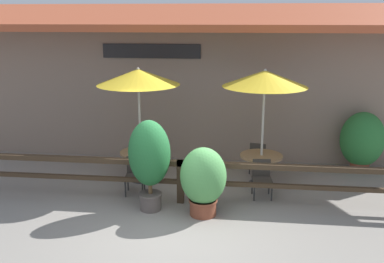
% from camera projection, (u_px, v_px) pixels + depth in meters
% --- Properties ---
extents(ground_plane, '(60.00, 60.00, 0.00)m').
position_uv_depth(ground_plane, '(173.00, 225.00, 8.28)').
color(ground_plane, gray).
extents(building_facade, '(14.28, 1.49, 4.23)m').
position_uv_depth(building_facade, '(196.00, 82.00, 11.65)').
color(building_facade, gray).
rests_on(building_facade, ground).
extents(patio_railing, '(10.40, 0.14, 0.95)m').
position_uv_depth(patio_railing, '(180.00, 172.00, 9.10)').
color(patio_railing, '#3D2D1E').
rests_on(patio_railing, ground).
extents(patio_umbrella_near, '(1.94, 1.94, 2.77)m').
position_uv_depth(patio_umbrella_near, '(138.00, 77.00, 9.89)').
color(patio_umbrella_near, '#B7B2A8').
rests_on(patio_umbrella_near, ground).
extents(dining_table_near, '(1.00, 1.00, 0.73)m').
position_uv_depth(dining_table_near, '(141.00, 157.00, 10.40)').
color(dining_table_near, olive).
rests_on(dining_table_near, ground).
extents(chair_near_streetside, '(0.46, 0.46, 0.83)m').
position_uv_depth(chair_near_streetside, '(135.00, 174.00, 9.67)').
color(chair_near_streetside, '#332D28').
rests_on(chair_near_streetside, ground).
extents(chair_near_wallside, '(0.48, 0.48, 0.83)m').
position_uv_depth(chair_near_wallside, '(147.00, 152.00, 11.20)').
color(chair_near_wallside, '#332D28').
rests_on(chair_near_wallside, ground).
extents(patio_umbrella_middle, '(1.94, 1.94, 2.77)m').
position_uv_depth(patio_umbrella_middle, '(265.00, 79.00, 9.63)').
color(patio_umbrella_middle, '#B7B2A8').
rests_on(patio_umbrella_middle, ground).
extents(dining_table_middle, '(1.00, 1.00, 0.73)m').
position_uv_depth(dining_table_middle, '(261.00, 161.00, 10.14)').
color(dining_table_middle, olive).
rests_on(dining_table_middle, ground).
extents(chair_middle_streetside, '(0.46, 0.46, 0.83)m').
position_uv_depth(chair_middle_streetside, '(262.00, 177.00, 9.48)').
color(chair_middle_streetside, '#332D28').
rests_on(chair_middle_streetside, ground).
extents(chair_middle_wallside, '(0.49, 0.49, 0.83)m').
position_uv_depth(chair_middle_wallside, '(258.00, 156.00, 10.88)').
color(chair_middle_wallside, '#332D28').
rests_on(chair_middle_wallside, ground).
extents(potted_plant_entrance_palm, '(0.86, 0.77, 1.92)m').
position_uv_depth(potted_plant_entrance_palm, '(149.00, 157.00, 8.65)').
color(potted_plant_entrance_palm, '#564C47').
rests_on(potted_plant_entrance_palm, ground).
extents(potted_plant_small_flowering, '(0.93, 0.83, 1.42)m').
position_uv_depth(potted_plant_small_flowering, '(203.00, 179.00, 8.52)').
color(potted_plant_small_flowering, brown).
rests_on(potted_plant_small_flowering, ground).
extents(potted_plant_broad_leaf, '(1.11, 1.00, 1.56)m').
position_uv_depth(potted_plant_broad_leaf, '(362.00, 140.00, 10.98)').
color(potted_plant_broad_leaf, brown).
rests_on(potted_plant_broad_leaf, ground).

